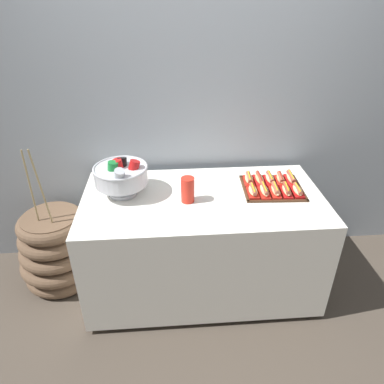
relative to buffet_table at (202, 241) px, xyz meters
name	(u,v)px	position (x,y,z in m)	size (l,w,h in m)	color
ground_plane	(201,283)	(0.00, 0.00, -0.42)	(10.00, 10.00, 0.00)	#4C4238
back_wall	(196,99)	(0.00, 0.54, 0.88)	(6.00, 0.10, 2.60)	#9EA8B2
buffet_table	(202,241)	(0.00, 0.00, 0.00)	(1.62, 0.84, 0.79)	white
floor_vase	(58,249)	(-1.09, 0.16, -0.13)	(0.58, 0.58, 1.13)	brown
serving_tray	(272,188)	(0.49, 0.07, 0.38)	(0.42, 0.38, 0.01)	#472B19
hot_dog_0	(253,191)	(0.34, -0.01, 0.41)	(0.07, 0.15, 0.06)	red
hot_dog_1	(264,190)	(0.41, -0.01, 0.41)	(0.07, 0.17, 0.06)	red
hot_dog_2	(275,190)	(0.48, -0.02, 0.41)	(0.07, 0.16, 0.06)	red
hot_dog_3	(286,190)	(0.56, -0.02, 0.41)	(0.08, 0.17, 0.06)	#B21414
hot_dog_4	(297,191)	(0.63, -0.02, 0.41)	(0.07, 0.16, 0.06)	#B21414
hot_dog_5	(249,179)	(0.34, 0.16, 0.41)	(0.08, 0.16, 0.06)	red
hot_dog_6	(259,179)	(0.42, 0.15, 0.41)	(0.07, 0.17, 0.06)	red
hot_dog_7	(270,179)	(0.49, 0.15, 0.41)	(0.08, 0.17, 0.06)	#B21414
hot_dog_8	(280,179)	(0.57, 0.14, 0.41)	(0.08, 0.16, 0.06)	red
hot_dog_9	(291,178)	(0.64, 0.14, 0.41)	(0.07, 0.18, 0.06)	red
punch_bowl	(121,175)	(-0.54, 0.08, 0.52)	(0.36, 0.36, 0.26)	silver
cup_stack	(188,190)	(-0.11, -0.05, 0.46)	(0.09, 0.09, 0.17)	red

